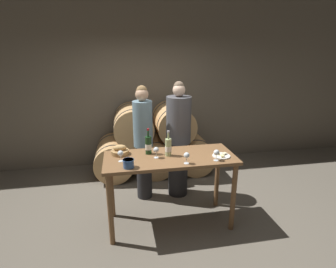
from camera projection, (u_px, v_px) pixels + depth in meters
ground_plane at (170, 222)px, 3.55m from camera, size 10.00×10.00×0.00m
stone_wall_back at (149, 84)px, 5.15m from camera, size 10.00×0.12×3.20m
barrel_stack at (153, 142)px, 4.91m from camera, size 2.17×0.93×1.30m
tasting_table at (170, 167)px, 3.31m from camera, size 1.63×0.69×0.96m
person_left at (143, 142)px, 3.91m from camera, size 0.29×0.29×1.76m
person_right at (178, 140)px, 4.00m from camera, size 0.37×0.37×1.80m
wine_bottle_red at (148, 145)px, 3.31m from camera, size 0.08×0.08×0.33m
wine_bottle_white at (168, 147)px, 3.26m from camera, size 0.08×0.08×0.32m
blue_crock at (128, 163)px, 2.93m from camera, size 0.13×0.13×0.10m
bread_basket at (120, 151)px, 3.32m from camera, size 0.22×0.22×0.13m
cheese_plate at (221, 156)px, 3.26m from camera, size 0.22×0.22×0.04m
wine_glass_far_left at (120, 154)px, 3.08m from camera, size 0.07×0.07×0.14m
wine_glass_left at (156, 150)px, 3.19m from camera, size 0.07×0.07×0.14m
wine_glass_center at (187, 156)px, 3.03m from camera, size 0.07×0.07×0.14m
wine_glass_right at (216, 153)px, 3.11m from camera, size 0.07×0.07×0.14m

